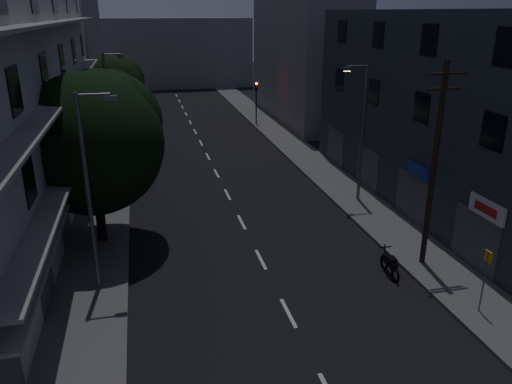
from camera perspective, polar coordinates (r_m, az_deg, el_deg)
name	(u,v)px	position (r m, az deg, el deg)	size (l,w,h in m)	color
ground	(215,171)	(36.22, -4.65, 2.37)	(160.00, 160.00, 0.00)	black
sidewalk_left	(108,178)	(35.96, -16.56, 1.58)	(3.00, 90.00, 0.15)	#565659
sidewalk_right	(314,164)	(37.95, 6.63, 3.25)	(3.00, 90.00, 0.15)	#565659
lane_markings	(204,149)	(42.17, -5.94, 4.87)	(0.15, 60.50, 0.01)	beige
building_right	(466,119)	(29.20, 22.84, 7.74)	(6.19, 28.00, 11.00)	#282E36
building_far_left	(66,41)	(57.70, -20.92, 15.83)	(6.00, 20.00, 16.00)	slate
building_far_right	(303,56)	(54.09, 5.41, 15.20)	(6.00, 20.00, 13.00)	slate
building_far_end	(170,53)	(79.56, -9.83, 15.42)	(24.00, 8.00, 10.00)	slate
tree_near	(93,138)	(24.58, -18.12, 5.86)	(6.71, 6.71, 8.27)	black
tree_mid	(100,109)	(35.56, -17.42, 8.99)	(5.90, 5.90, 7.26)	black
tree_far	(111,87)	(45.83, -16.22, 11.43)	(5.89, 5.89, 7.29)	black
traffic_signal_far_right	(256,94)	(51.01, 0.03, 11.16)	(0.28, 0.37, 4.10)	black
traffic_signal_far_left	(122,100)	(48.77, -15.02, 10.08)	(0.28, 0.37, 4.10)	black
street_lamp_left_near	(90,185)	(20.23, -18.43, 0.75)	(1.51, 0.25, 8.00)	slate
street_lamp_right	(361,127)	(29.70, 11.92, 7.28)	(1.51, 0.25, 8.00)	#585B60
street_lamp_left_far	(109,103)	(38.31, -16.42, 9.69)	(1.51, 0.25, 8.00)	#55585D
utility_pole	(434,162)	(22.49, 19.72, 3.21)	(1.80, 0.24, 9.00)	black
bus_stop_sign	(486,270)	(20.49, 24.78, -8.12)	(0.06, 0.35, 2.52)	#595B60
motorcycle	(390,265)	(22.76, 15.06, -8.05)	(0.54, 1.87, 1.20)	black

